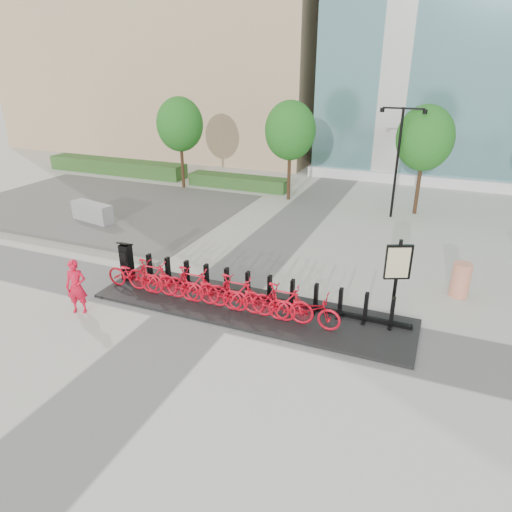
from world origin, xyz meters
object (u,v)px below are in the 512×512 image
at_px(bike_0, 133,275).
at_px(map_sign, 398,265).
at_px(construction_barrel, 461,280).
at_px(jersey_barrier, 92,212).
at_px(kiosk, 127,261).
at_px(worker_red, 76,287).

height_order(bike_0, map_sign, map_sign).
xyz_separation_m(bike_0, construction_barrel, (9.63, 3.66, -0.03)).
xyz_separation_m(bike_0, map_sign, (7.84, 1.79, 0.94)).
height_order(bike_0, jersey_barrier, bike_0).
relative_size(construction_barrel, map_sign, 0.48).
distance_m(kiosk, construction_barrel, 10.72).
distance_m(bike_0, kiosk, 0.81).
xyz_separation_m(bike_0, kiosk, (-0.61, 0.51, 0.15)).
bearing_deg(construction_barrel, kiosk, -162.89).
bearing_deg(bike_0, worker_red, 158.93).
xyz_separation_m(worker_red, jersey_barrier, (-5.39, 6.80, -0.39)).
height_order(kiosk, worker_red, worker_red).
bearing_deg(worker_red, kiosk, 67.21).
height_order(kiosk, jersey_barrier, kiosk).
bearing_deg(kiosk, bike_0, -38.84).
distance_m(bike_0, jersey_barrier, 7.90).
height_order(worker_red, map_sign, map_sign).
relative_size(worker_red, construction_barrel, 1.49).
bearing_deg(worker_red, jersey_barrier, 107.01).
height_order(worker_red, construction_barrel, worker_red).
bearing_deg(worker_red, bike_0, 47.53).
relative_size(worker_red, jersey_barrier, 0.74).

